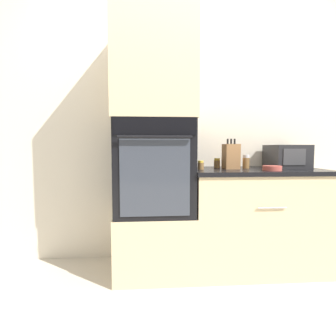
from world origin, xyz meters
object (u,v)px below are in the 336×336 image
microwave (287,156)px  knife_block (231,156)px  condiment_jar_near (201,165)px  condiment_jar_far (217,163)px  wall_oven (154,167)px  condiment_jar_mid (246,162)px  bowl (272,168)px

microwave → knife_block: knife_block is taller
microwave → knife_block: (-0.54, -0.09, 0.00)m
condiment_jar_near → condiment_jar_far: 0.25m
wall_oven → condiment_jar_near: (0.39, -0.03, 0.01)m
wall_oven → condiment_jar_near: size_ratio=10.23×
wall_oven → condiment_jar_far: bearing=13.6°
microwave → condiment_jar_far: microwave is taller
condiment_jar_near → condiment_jar_mid: condiment_jar_mid is taller
condiment_jar_mid → wall_oven: bearing=-176.1°
wall_oven → bowl: bearing=-8.9°
knife_block → bowl: size_ratio=1.73×
knife_block → bowl: bearing=-31.4°
bowl → condiment_jar_far: (-0.38, 0.29, 0.02)m
condiment_jar_far → condiment_jar_mid: bearing=-19.2°
wall_oven → condiment_jar_near: 0.39m
wall_oven → bowl: 0.96m
wall_oven → bowl: size_ratio=5.10×
wall_oven → condiment_jar_mid: 0.81m
bowl → condiment_jar_far: condiment_jar_far is taller
microwave → condiment_jar_far: 0.64m
microwave → bowl: bearing=-135.0°
microwave → condiment_jar_mid: size_ratio=2.74×
microwave → condiment_jar_near: bearing=-170.0°
wall_oven → bowl: wall_oven is taller
microwave → condiment_jar_far: bearing=177.6°
knife_block → condiment_jar_far: 0.16m
wall_oven → condiment_jar_mid: (0.81, 0.06, 0.04)m
wall_oven → microwave: size_ratio=2.33×
microwave → condiment_jar_near: (-0.82, -0.14, -0.07)m
microwave → condiment_jar_far: (-0.64, 0.03, -0.06)m
microwave → bowl: (-0.26, -0.26, -0.08)m
wall_oven → condiment_jar_far: size_ratio=8.77×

